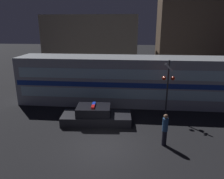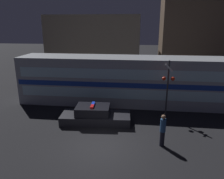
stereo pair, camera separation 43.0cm
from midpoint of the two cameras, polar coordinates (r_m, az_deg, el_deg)
ground_plane at (r=12.15m, az=-3.22°, el=-14.87°), size 120.00×120.00×0.00m
train at (r=17.93m, az=2.63°, el=2.40°), size 17.22×3.01×3.84m
police_car at (r=14.71m, az=-5.12°, el=-6.92°), size 4.67×2.06×1.30m
pedestrian at (r=12.17m, az=12.65°, el=-10.17°), size 0.31×0.31×1.82m
crossing_signal_near at (r=15.39m, az=13.60°, el=1.38°), size 0.85×0.32×4.04m
building_left at (r=27.50m, az=-5.30°, el=11.06°), size 10.60×6.73×7.32m
building_center at (r=27.33m, az=24.04°, el=12.55°), size 11.71×4.79×10.04m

